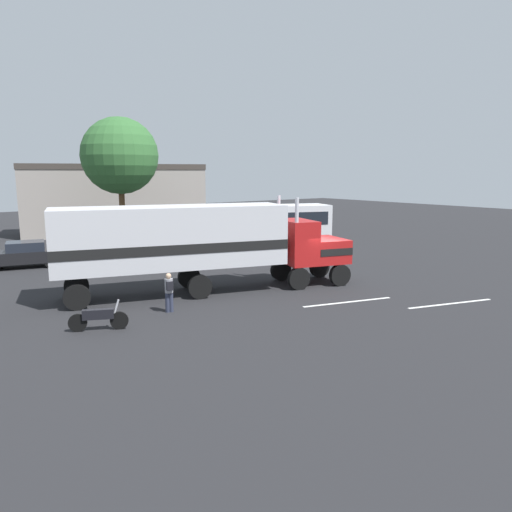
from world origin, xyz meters
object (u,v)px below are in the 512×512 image
object	(u,v)px
parked_car	(23,254)
motorcycle	(99,318)
tree_left	(120,156)
person_bystander	(169,291)
semi_truck	(196,240)
parked_bus	(252,225)

from	to	relation	value
parked_car	motorcycle	bearing A→B (deg)	-91.95
parked_car	tree_left	xyz separation A→B (m)	(8.18, 4.71, 6.07)
person_bystander	semi_truck	bearing A→B (deg)	40.30
person_bystander	tree_left	distance (m)	20.29
parked_bus	semi_truck	bearing A→B (deg)	-140.11
semi_truck	person_bystander	world-z (taller)	semi_truck
semi_truck	motorcycle	world-z (taller)	semi_truck
tree_left	person_bystander	bearing A→B (deg)	-106.61
parked_bus	motorcycle	size ratio (longest dim) A/B	5.75
parked_bus	tree_left	world-z (taller)	tree_left
person_bystander	motorcycle	world-z (taller)	person_bystander
tree_left	semi_truck	bearing A→B (deg)	-100.40
person_bystander	tree_left	size ratio (longest dim) A/B	0.17
semi_truck	parked_bus	bearing A→B (deg)	39.89
parked_bus	tree_left	bearing A→B (deg)	121.19
motorcycle	parked_bus	bearing A→B (deg)	34.81
semi_truck	parked_car	world-z (taller)	semi_truck
parked_bus	parked_car	world-z (taller)	parked_bus
semi_truck	tree_left	xyz separation A→B (m)	(3.01, 16.43, 4.36)
parked_car	person_bystander	bearing A→B (deg)	-79.23
semi_truck	motorcycle	bearing A→B (deg)	-154.31
parked_car	parked_bus	bearing A→B (deg)	-18.19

